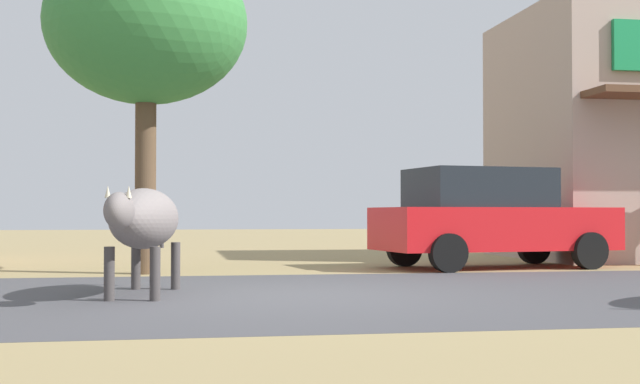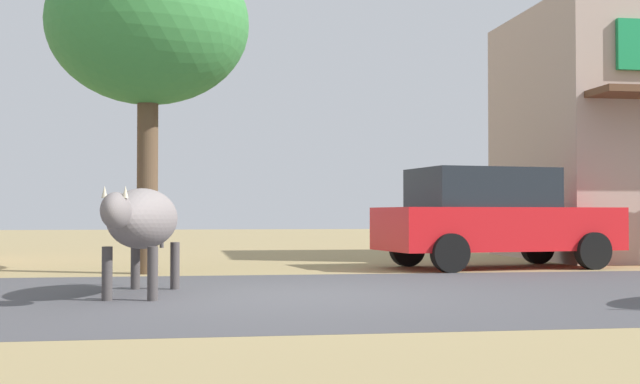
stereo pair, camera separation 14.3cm
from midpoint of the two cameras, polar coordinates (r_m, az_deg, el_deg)
ground at (r=9.61m, az=-2.16°, el=-6.80°), size 80.00×80.00×0.00m
asphalt_road at (r=9.61m, az=-2.16°, el=-6.79°), size 72.00×6.29×0.00m
roadside_tree at (r=13.52m, az=-10.91°, el=10.66°), size 3.03×3.03×4.97m
parked_hatchback_car at (r=14.63m, az=11.54°, el=-1.63°), size 4.09×2.27×1.64m
cow_near_brown at (r=9.75m, az=-11.18°, el=-1.78°), size 1.00×2.68×1.18m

